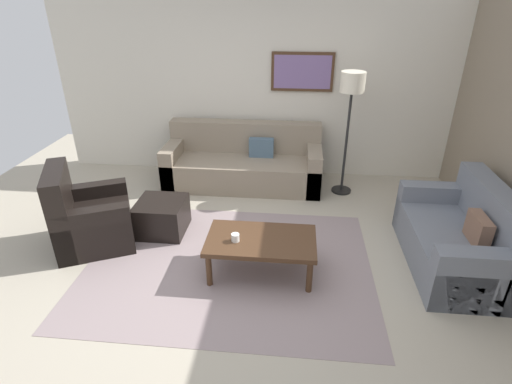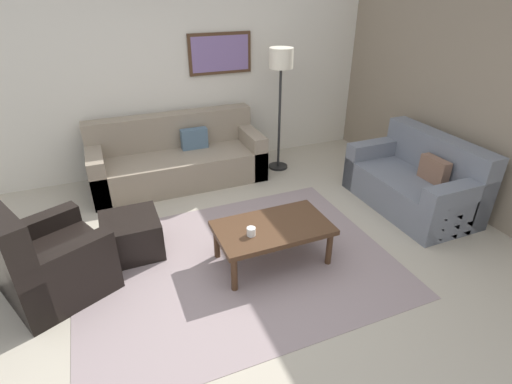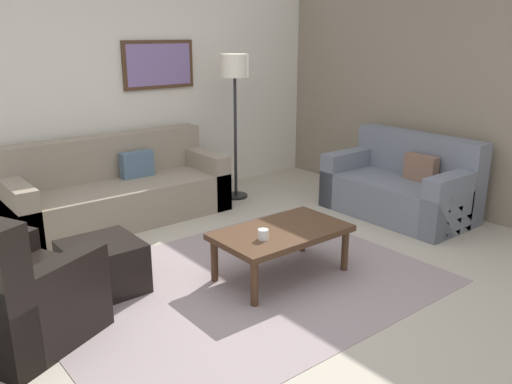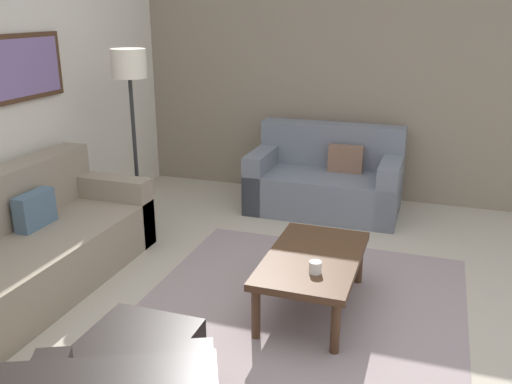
{
  "view_description": "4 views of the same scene",
  "coord_description": "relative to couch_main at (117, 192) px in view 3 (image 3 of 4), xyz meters",
  "views": [
    {
      "loc": [
        0.64,
        -3.41,
        2.62
      ],
      "look_at": [
        0.27,
        0.28,
        0.75
      ],
      "focal_mm": 27.9,
      "sensor_mm": 36.0,
      "label": 1
    },
    {
      "loc": [
        -0.99,
        -2.9,
        2.47
      ],
      "look_at": [
        0.3,
        0.21,
        0.64
      ],
      "focal_mm": 27.37,
      "sensor_mm": 36.0,
      "label": 2
    },
    {
      "loc": [
        -2.31,
        -3.07,
        1.95
      ],
      "look_at": [
        0.35,
        0.25,
        0.65
      ],
      "focal_mm": 36.88,
      "sensor_mm": 36.0,
      "label": 3
    },
    {
      "loc": [
        -3.07,
        -0.81,
        2.06
      ],
      "look_at": [
        0.41,
        0.37,
        0.82
      ],
      "focal_mm": 38.37,
      "sensor_mm": 36.0,
      "label": 4
    }
  ],
  "objects": [
    {
      "name": "rear_partition",
      "position": [
        0.1,
        0.5,
        1.1
      ],
      "size": [
        6.0,
        0.12,
        2.8
      ],
      "primitive_type": "cube",
      "color": "silver",
      "rests_on": "ground_plane"
    },
    {
      "name": "coffee_table",
      "position": [
        0.45,
        -2.18,
        0.06
      ],
      "size": [
        1.1,
        0.64,
        0.41
      ],
      "color": "#472D1C",
      "rests_on": "ground_plane"
    },
    {
      "name": "couch_main",
      "position": [
        0.0,
        0.0,
        0.0
      ],
      "size": [
        2.28,
        0.89,
        0.88
      ],
      "color": "gray",
      "rests_on": "ground_plane"
    },
    {
      "name": "stone_feature_panel",
      "position": [
        3.1,
        -2.1,
        1.1
      ],
      "size": [
        0.12,
        5.2,
        2.8
      ],
      "primitive_type": "cube",
      "color": "gray",
      "rests_on": "ground_plane"
    },
    {
      "name": "cup",
      "position": [
        0.2,
        -2.25,
        0.15
      ],
      "size": [
        0.08,
        0.08,
        0.08
      ],
      "primitive_type": "cylinder",
      "color": "white",
      "rests_on": "coffee_table"
    },
    {
      "name": "ground_plane",
      "position": [
        0.1,
        -2.1,
        -0.3
      ],
      "size": [
        8.0,
        8.0,
        0.0
      ],
      "primitive_type": "plane",
      "color": "#B2A893"
    },
    {
      "name": "lamp_standing",
      "position": [
        1.46,
        -0.2,
        1.11
      ],
      "size": [
        0.32,
        0.32,
        1.71
      ],
      "color": "black",
      "rests_on": "ground_plane"
    },
    {
      "name": "area_rug",
      "position": [
        0.1,
        -2.1,
        -0.29
      ],
      "size": [
        3.02,
        2.29,
        0.01
      ],
      "primitive_type": "cube",
      "color": "gray",
      "rests_on": "ground_plane"
    },
    {
      "name": "armchair_leather",
      "position": [
        -1.56,
        -1.85,
        0.01
      ],
      "size": [
        1.06,
        1.06,
        0.95
      ],
      "color": "black",
      "rests_on": "ground_plane"
    },
    {
      "name": "couch_loveseat",
      "position": [
        2.55,
        -1.85,
        0.0
      ],
      "size": [
        0.88,
        1.55,
        0.88
      ],
      "color": "slate",
      "rests_on": "ground_plane"
    },
    {
      "name": "framed_artwork",
      "position": [
        0.81,
        0.41,
        1.29
      ],
      "size": [
        0.9,
        0.04,
        0.55
      ],
      "color": "#472D1C"
    },
    {
      "name": "ottoman",
      "position": [
        -0.81,
        -1.51,
        -0.1
      ],
      "size": [
        0.56,
        0.56,
        0.4
      ],
      "primitive_type": "cube",
      "color": "black",
      "rests_on": "ground_plane"
    }
  ]
}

